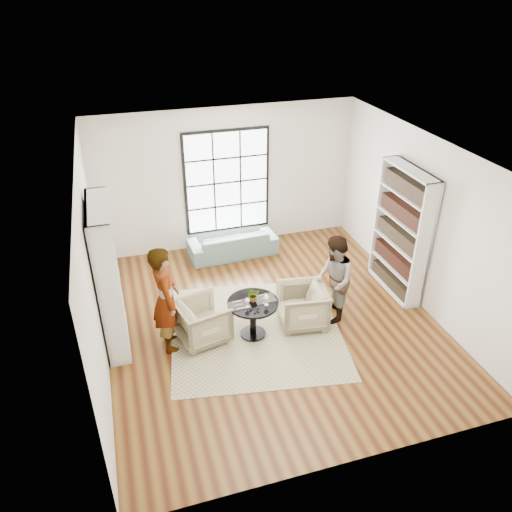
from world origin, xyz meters
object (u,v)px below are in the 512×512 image
object	(u,v)px
sofa	(233,243)
flower_centerpiece	(253,295)
armchair_left	(203,321)
armchair_right	(302,306)
person_right	(334,280)
wine_glass_left	(247,301)
pedestal_table	(253,311)
wine_glass_right	(266,298)
person_left	(166,299)

from	to	relation	value
sofa	flower_centerpiece	size ratio (longest dim) A/B	8.22
armchair_left	armchair_right	world-z (taller)	armchair_right
person_right	wine_glass_left	size ratio (longest dim) A/B	9.21
sofa	wine_glass_left	xyz separation A→B (m)	(-0.49, -2.83, 0.52)
pedestal_table	armchair_left	size ratio (longest dim) A/B	1.06
pedestal_table	person_right	world-z (taller)	person_right
pedestal_table	wine_glass_right	bearing A→B (deg)	-36.73
sofa	wine_glass_right	xyz separation A→B (m)	(-0.18, -2.86, 0.53)
wine_glass_right	flower_centerpiece	distance (m)	0.24
wine_glass_left	person_right	bearing A→B (deg)	6.08
sofa	flower_centerpiece	distance (m)	2.75
armchair_left	person_right	xyz separation A→B (m)	(2.24, -0.09, 0.43)
armchair_right	wine_glass_left	distance (m)	1.11
pedestal_table	sofa	size ratio (longest dim) A/B	0.45
sofa	armchair_left	bearing A→B (deg)	62.61
sofa	armchair_right	world-z (taller)	armchair_right
person_left	wine_glass_left	xyz separation A→B (m)	(1.23, -0.25, -0.11)
armchair_left	flower_centerpiece	xyz separation A→B (m)	(0.83, -0.11, 0.42)
sofa	armchair_left	xyz separation A→B (m)	(-1.17, -2.58, 0.09)
person_right	wine_glass_right	size ratio (longest dim) A/B	8.39
armchair_left	pedestal_table	bearing A→B (deg)	-113.48
wine_glass_right	person_right	bearing A→B (deg)	8.88
pedestal_table	wine_glass_right	xyz separation A→B (m)	(0.18, -0.14, 0.31)
pedestal_table	wine_glass_left	world-z (taller)	wine_glass_left
pedestal_table	armchair_right	bearing A→B (deg)	3.92
person_left	flower_centerpiece	bearing A→B (deg)	-95.99
armchair_left	armchair_right	size ratio (longest dim) A/B	0.99
wine_glass_left	flower_centerpiece	xyz separation A→B (m)	(0.14, 0.14, -0.01)
flower_centerpiece	armchair_right	bearing A→B (deg)	1.42
armchair_left	flower_centerpiece	world-z (taller)	flower_centerpiece
armchair_left	person_right	bearing A→B (deg)	-105.40
sofa	person_right	xyz separation A→B (m)	(1.07, -2.66, 0.51)
armchair_left	armchair_right	distance (m)	1.69
sofa	wine_glass_left	bearing A→B (deg)	77.28
person_left	wine_glass_left	bearing A→B (deg)	-103.06
armchair_left	person_right	world-z (taller)	person_right
armchair_left	flower_centerpiece	distance (m)	0.93
pedestal_table	armchair_right	world-z (taller)	armchair_right
armchair_left	armchair_right	bearing A→B (deg)	-106.12
armchair_right	wine_glass_right	distance (m)	0.85
person_right	armchair_right	bearing A→B (deg)	-75.06
pedestal_table	flower_centerpiece	world-z (taller)	flower_centerpiece
person_left	wine_glass_left	distance (m)	1.26
armchair_right	wine_glass_left	bearing A→B (deg)	-72.45
person_right	wine_glass_left	distance (m)	1.57
armchair_right	armchair_left	bearing A→B (deg)	-84.71
pedestal_table	person_left	world-z (taller)	person_left
sofa	wine_glass_left	size ratio (longest dim) A/B	10.86
wine_glass_left	wine_glass_right	bearing A→B (deg)	-5.55
person_left	armchair_right	bearing A→B (deg)	-93.72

